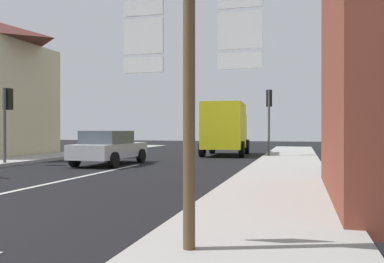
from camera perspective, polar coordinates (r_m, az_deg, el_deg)
The scene contains 8 objects.
ground_plane at distance 15.64m, azimuth -10.61°, elevation -5.31°, with size 80.00×80.00×0.00m, color black.
sidewalk_right at distance 12.11m, azimuth 12.61°, elevation -6.59°, with size 2.79×44.00×0.14m, color #9E9B96.
lane_centre_stripe at distance 12.18m, azimuth -18.88°, elevation -6.86°, with size 0.16×12.00×0.01m, color silver.
sedan_far at distance 17.62m, azimuth -11.70°, elevation -2.21°, with size 2.02×4.23×1.47m.
delivery_truck at distance 23.60m, azimuth 4.77°, elevation 0.57°, with size 2.69×5.10×3.05m.
route_sign_post at distance 4.61m, azimuth -0.37°, elevation 5.27°, with size 1.66×0.14×3.20m.
traffic_light_far_right at distance 22.00m, azimuth 10.92°, elevation 3.37°, with size 0.30×0.49×3.67m.
traffic_light_near_left at distance 18.56m, azimuth -24.83°, elevation 3.00°, with size 0.30×0.49×3.26m.
Camera 1 is at (6.78, -4.02, 1.50)m, focal length 37.46 mm.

